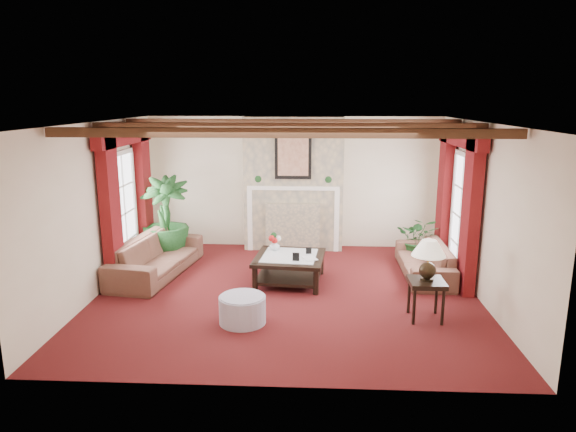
# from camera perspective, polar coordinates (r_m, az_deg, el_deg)

# --- Properties ---
(floor) EXTENTS (6.00, 6.00, 0.00)m
(floor) POSITION_cam_1_polar(r_m,az_deg,el_deg) (8.33, -0.12, -8.55)
(floor) COLOR #420B10
(floor) RESTS_ON ground
(ceiling) EXTENTS (6.00, 6.00, 0.00)m
(ceiling) POSITION_cam_1_polar(r_m,az_deg,el_deg) (7.76, -0.12, 10.33)
(ceiling) COLOR white
(ceiling) RESTS_ON floor
(back_wall) EXTENTS (6.00, 0.02, 2.70)m
(back_wall) POSITION_cam_1_polar(r_m,az_deg,el_deg) (10.64, 0.66, 3.73)
(back_wall) COLOR beige
(back_wall) RESTS_ON ground
(left_wall) EXTENTS (0.02, 5.50, 2.70)m
(left_wall) POSITION_cam_1_polar(r_m,az_deg,el_deg) (8.63, -20.43, 0.73)
(left_wall) COLOR beige
(left_wall) RESTS_ON ground
(right_wall) EXTENTS (0.02, 5.50, 2.70)m
(right_wall) POSITION_cam_1_polar(r_m,az_deg,el_deg) (8.34, 20.93, 0.29)
(right_wall) COLOR beige
(right_wall) RESTS_ON ground
(ceiling_beams) EXTENTS (6.00, 3.00, 0.12)m
(ceiling_beams) POSITION_cam_1_polar(r_m,az_deg,el_deg) (7.76, -0.12, 9.89)
(ceiling_beams) COLOR #362111
(ceiling_beams) RESTS_ON ceiling
(fireplace) EXTENTS (2.00, 0.52, 2.70)m
(fireplace) POSITION_cam_1_polar(r_m,az_deg,el_deg) (10.31, 0.64, 10.98)
(fireplace) COLOR tan
(fireplace) RESTS_ON ground
(french_door_left) EXTENTS (0.10, 1.10, 2.16)m
(french_door_left) POSITION_cam_1_polar(r_m,az_deg,el_deg) (9.42, -18.27, 6.67)
(french_door_left) COLOR white
(french_door_left) RESTS_ON ground
(french_door_right) EXTENTS (0.10, 1.10, 2.16)m
(french_door_right) POSITION_cam_1_polar(r_m,az_deg,el_deg) (9.16, 19.25, 6.44)
(french_door_right) COLOR white
(french_door_right) RESTS_ON ground
(curtains_left) EXTENTS (0.20, 2.40, 2.55)m
(curtains_left) POSITION_cam_1_polar(r_m,az_deg,el_deg) (9.35, -17.81, 9.25)
(curtains_left) COLOR #560B10
(curtains_left) RESTS_ON ground
(curtains_right) EXTENTS (0.20, 2.40, 2.55)m
(curtains_right) POSITION_cam_1_polar(r_m,az_deg,el_deg) (9.09, 18.78, 9.10)
(curtains_right) COLOR #560B10
(curtains_right) RESTS_ON ground
(sofa_left) EXTENTS (2.46, 1.34, 0.88)m
(sofa_left) POSITION_cam_1_polar(r_m,az_deg,el_deg) (9.34, -14.46, -3.70)
(sofa_left) COLOR #360E1D
(sofa_left) RESTS_ON ground
(sofa_right) EXTENTS (1.92, 0.60, 0.74)m
(sofa_right) POSITION_cam_1_polar(r_m,az_deg,el_deg) (9.34, 14.94, -4.20)
(sofa_right) COLOR #360E1D
(sofa_right) RESTS_ON ground
(potted_palm) EXTENTS (1.33, 1.86, 0.90)m
(potted_palm) POSITION_cam_1_polar(r_m,az_deg,el_deg) (10.15, -13.38, -2.26)
(potted_palm) COLOR black
(potted_palm) RESTS_ON ground
(small_plant) EXTENTS (1.24, 1.28, 0.68)m
(small_plant) POSITION_cam_1_polar(r_m,az_deg,el_deg) (10.15, 14.24, -2.96)
(small_plant) COLOR black
(small_plant) RESTS_ON ground
(coffee_table) EXTENTS (1.24, 1.24, 0.46)m
(coffee_table) POSITION_cam_1_polar(r_m,az_deg,el_deg) (8.73, 0.17, -5.92)
(coffee_table) COLOR black
(coffee_table) RESTS_ON ground
(side_table) EXTENTS (0.54, 0.54, 0.58)m
(side_table) POSITION_cam_1_polar(r_m,az_deg,el_deg) (7.57, 15.04, -8.96)
(side_table) COLOR black
(side_table) RESTS_ON ground
(ottoman) EXTENTS (0.65, 0.65, 0.38)m
(ottoman) POSITION_cam_1_polar(r_m,az_deg,el_deg) (7.27, -5.08, -10.33)
(ottoman) COLOR #9F9DB2
(ottoman) RESTS_ON ground
(table_lamp) EXTENTS (0.47, 0.47, 0.60)m
(table_lamp) POSITION_cam_1_polar(r_m,az_deg,el_deg) (7.37, 15.31, -4.72)
(table_lamp) COLOR black
(table_lamp) RESTS_ON side_table
(flower_vase) EXTENTS (0.23, 0.24, 0.18)m
(flower_vase) POSITION_cam_1_polar(r_m,az_deg,el_deg) (8.94, -1.50, -3.29)
(flower_vase) COLOR silver
(flower_vase) RESTS_ON coffee_table
(book) EXTENTS (0.21, 0.16, 0.27)m
(book) POSITION_cam_1_polar(r_m,az_deg,el_deg) (8.42, 1.82, -4.01)
(book) COLOR black
(book) RESTS_ON coffee_table
(photo_frame_a) EXTENTS (0.11, 0.03, 0.15)m
(photo_frame_a) POSITION_cam_1_polar(r_m,az_deg,el_deg) (8.35, 0.89, -4.59)
(photo_frame_a) COLOR black
(photo_frame_a) RESTS_ON coffee_table
(photo_frame_b) EXTENTS (0.10, 0.03, 0.12)m
(photo_frame_b) POSITION_cam_1_polar(r_m,az_deg,el_deg) (8.73, 2.31, -3.89)
(photo_frame_b) COLOR black
(photo_frame_b) RESTS_ON coffee_table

